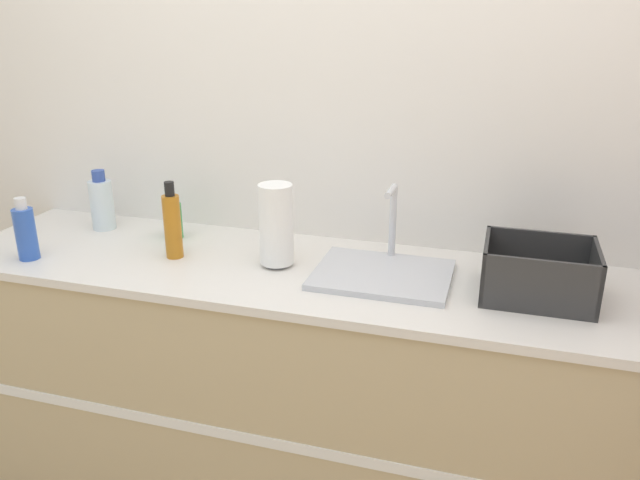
{
  "coord_description": "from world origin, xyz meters",
  "views": [
    {
      "loc": [
        0.68,
        -1.53,
        1.76
      ],
      "look_at": [
        0.14,
        0.29,
        1.06
      ],
      "focal_mm": 35.0,
      "sensor_mm": 36.0,
      "label": 1
    }
  ],
  "objects_px": {
    "sink": "(383,271)",
    "bottle_clear": "(102,203)",
    "bottle_amber": "(172,224)",
    "paper_towel_roll": "(276,225)",
    "dish_rack": "(538,277)",
    "bottle_green": "(173,220)",
    "bottle_blue": "(26,232)"
  },
  "relations": [
    {
      "from": "bottle_clear",
      "to": "bottle_amber",
      "type": "height_order",
      "value": "bottle_amber"
    },
    {
      "from": "dish_rack",
      "to": "bottle_green",
      "type": "bearing_deg",
      "value": 173.57
    },
    {
      "from": "dish_rack",
      "to": "bottle_clear",
      "type": "bearing_deg",
      "value": 174.22
    },
    {
      "from": "sink",
      "to": "bottle_clear",
      "type": "bearing_deg",
      "value": 172.58
    },
    {
      "from": "paper_towel_roll",
      "to": "bottle_clear",
      "type": "bearing_deg",
      "value": 168.68
    },
    {
      "from": "dish_rack",
      "to": "paper_towel_roll",
      "type": "bearing_deg",
      "value": 179.53
    },
    {
      "from": "paper_towel_roll",
      "to": "bottle_clear",
      "type": "distance_m",
      "value": 0.81
    },
    {
      "from": "sink",
      "to": "bottle_blue",
      "type": "distance_m",
      "value": 1.24
    },
    {
      "from": "bottle_amber",
      "to": "bottle_green",
      "type": "bearing_deg",
      "value": 119.86
    },
    {
      "from": "sink",
      "to": "dish_rack",
      "type": "xyz_separation_m",
      "value": [
        0.48,
        -0.01,
        0.04
      ]
    },
    {
      "from": "paper_towel_roll",
      "to": "bottle_amber",
      "type": "bearing_deg",
      "value": -174.97
    },
    {
      "from": "sink",
      "to": "bottle_green",
      "type": "bearing_deg",
      "value": 170.96
    },
    {
      "from": "bottle_blue",
      "to": "sink",
      "type": "bearing_deg",
      "value": 9.41
    },
    {
      "from": "paper_towel_roll",
      "to": "bottle_amber",
      "type": "relative_size",
      "value": 1.04
    },
    {
      "from": "bottle_clear",
      "to": "sink",
      "type": "bearing_deg",
      "value": -7.42
    },
    {
      "from": "bottle_clear",
      "to": "bottle_blue",
      "type": "bearing_deg",
      "value": -99.77
    },
    {
      "from": "bottle_green",
      "to": "paper_towel_roll",
      "type": "bearing_deg",
      "value": -16.64
    },
    {
      "from": "dish_rack",
      "to": "sink",
      "type": "bearing_deg",
      "value": 178.23
    },
    {
      "from": "paper_towel_roll",
      "to": "dish_rack",
      "type": "bearing_deg",
      "value": -0.47
    },
    {
      "from": "dish_rack",
      "to": "bottle_clear",
      "type": "distance_m",
      "value": 1.65
    },
    {
      "from": "paper_towel_roll",
      "to": "dish_rack",
      "type": "xyz_separation_m",
      "value": [
        0.84,
        -0.01,
        -0.08
      ]
    },
    {
      "from": "bottle_clear",
      "to": "bottle_green",
      "type": "distance_m",
      "value": 0.32
    },
    {
      "from": "dish_rack",
      "to": "bottle_amber",
      "type": "distance_m",
      "value": 1.22
    },
    {
      "from": "bottle_blue",
      "to": "bottle_green",
      "type": "bearing_deg",
      "value": 41.37
    },
    {
      "from": "bottle_blue",
      "to": "dish_rack",
      "type": "bearing_deg",
      "value": 6.31
    },
    {
      "from": "sink",
      "to": "bottle_green",
      "type": "xyz_separation_m",
      "value": [
        -0.84,
        0.13,
        0.05
      ]
    },
    {
      "from": "paper_towel_roll",
      "to": "bottle_amber",
      "type": "height_order",
      "value": "paper_towel_roll"
    },
    {
      "from": "sink",
      "to": "bottle_clear",
      "type": "xyz_separation_m",
      "value": [
        -1.16,
        0.15,
        0.08
      ]
    },
    {
      "from": "sink",
      "to": "paper_towel_roll",
      "type": "xyz_separation_m",
      "value": [
        -0.37,
        -0.01,
        0.12
      ]
    },
    {
      "from": "bottle_amber",
      "to": "bottle_blue",
      "type": "height_order",
      "value": "bottle_amber"
    },
    {
      "from": "bottle_clear",
      "to": "paper_towel_roll",
      "type": "bearing_deg",
      "value": -11.32
    },
    {
      "from": "paper_towel_roll",
      "to": "dish_rack",
      "type": "height_order",
      "value": "paper_towel_roll"
    }
  ]
}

